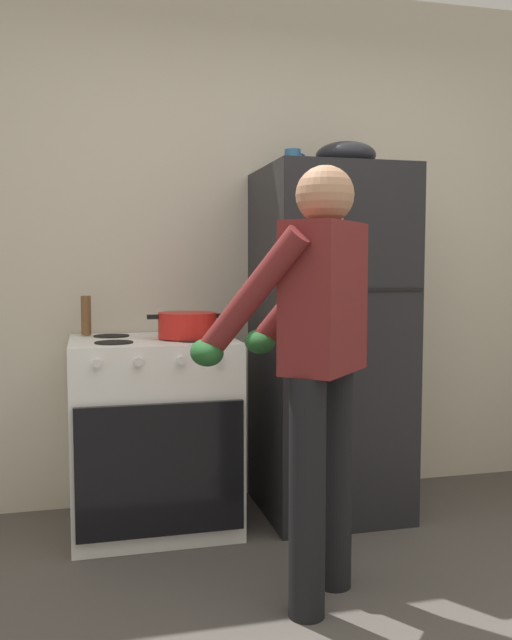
% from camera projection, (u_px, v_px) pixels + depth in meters
% --- Properties ---
extents(kitchen_wall_back, '(6.00, 0.10, 2.70)m').
position_uv_depth(kitchen_wall_back, '(244.00, 246.00, 3.65)').
color(kitchen_wall_back, beige).
rests_on(kitchen_wall_back, ground).
extents(refrigerator, '(0.68, 0.72, 1.72)m').
position_uv_depth(refrigerator, '(329.00, 342.00, 3.40)').
color(refrigerator, black).
rests_on(refrigerator, ground).
extents(stove_range, '(0.76, 0.67, 0.91)m').
position_uv_depth(stove_range, '(154.00, 434.00, 3.21)').
color(stove_range, white).
rests_on(stove_range, ground).
extents(person_cook, '(0.66, 0.69, 1.60)m').
position_uv_depth(person_cook, '(314.00, 346.00, 2.46)').
color(person_cook, black).
rests_on(person_cook, ground).
extents(red_pot, '(0.37, 0.27, 0.12)m').
position_uv_depth(red_pot, '(187.00, 325.00, 3.17)').
color(red_pot, red).
rests_on(red_pot, stove_range).
extents(coffee_mug, '(0.11, 0.08, 0.10)m').
position_uv_depth(coffee_mug, '(293.00, 159.00, 3.34)').
color(coffee_mug, '#2D6093').
rests_on(coffee_mug, refrigerator).
extents(pepper_mill, '(0.05, 0.05, 0.19)m').
position_uv_depth(pepper_mill, '(86.00, 315.00, 3.30)').
color(pepper_mill, brown).
rests_on(pepper_mill, stove_range).
extents(mixing_bowl, '(0.30, 0.30, 0.13)m').
position_uv_depth(mixing_bowl, '(346.00, 156.00, 3.35)').
color(mixing_bowl, black).
rests_on(mixing_bowl, refrigerator).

